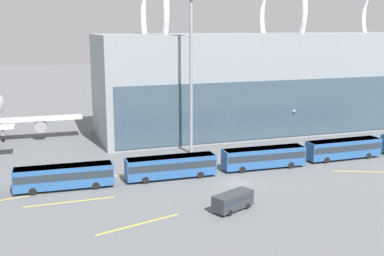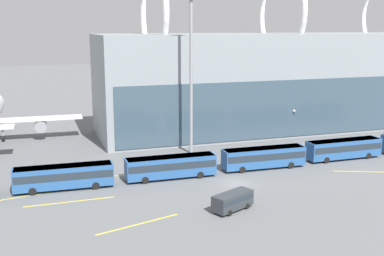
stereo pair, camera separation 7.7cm
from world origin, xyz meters
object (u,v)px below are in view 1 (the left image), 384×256
Objects in this scene: shuttle_bus_2 at (171,166)px; floodlight_mast at (191,52)px; shuttle_bus_3 at (264,156)px; service_van_foreground at (233,200)px; shuttle_bus_1 at (64,176)px; airliner_at_gate_far at (254,96)px; shuttle_bus_4 at (344,148)px.

shuttle_bus_2 is 20.75m from floodlight_mast.
shuttle_bus_3 reaches higher than service_van_foreground.
shuttle_bus_3 is at bearing 2.46° from shuttle_bus_1.
shuttle_bus_1 is at bearing -62.78° from service_van_foreground.
shuttle_bus_4 is at bearing -177.72° from airliner_at_gate_far.
shuttle_bus_3 is at bearing -153.65° from service_van_foreground.
floodlight_mast reaches higher than service_van_foreground.
shuttle_bus_3 is (-15.60, -35.86, -3.50)m from airliner_at_gate_far.
service_van_foreground is at bearing -97.67° from floodlight_mast.
shuttle_bus_2 is 14.36m from service_van_foreground.
shuttle_bus_3 is 2.28× the size of service_van_foreground.
floodlight_mast reaches higher than shuttle_bus_3.
shuttle_bus_1 is 1.00× the size of shuttle_bus_4.
shuttle_bus_3 is at bearing -57.49° from floodlight_mast.
shuttle_bus_2 reaches higher than service_van_foreground.
floodlight_mast is (-23.22, -23.90, 11.72)m from airliner_at_gate_far.
shuttle_bus_3 is 1.00× the size of shuttle_bus_4.
shuttle_bus_3 is (14.69, 0.25, 0.00)m from shuttle_bus_2.
floodlight_mast is at bearing 139.57° from airliner_at_gate_far.
shuttle_bus_4 is (44.06, 0.87, 0.00)m from shuttle_bus_1.
service_van_foreground is at bearing -35.35° from shuttle_bus_1.
service_van_foreground is at bearing -150.76° from shuttle_bus_4.
shuttle_bus_2 and shuttle_bus_3 have the same top height.
shuttle_bus_4 is (-0.91, -35.23, -3.50)m from airliner_at_gate_far.
shuttle_bus_1 is 1.00× the size of shuttle_bus_2.
shuttle_bus_3 is at bearing 1.91° from shuttle_bus_2.
airliner_at_gate_far reaches higher than service_van_foreground.
shuttle_bus_2 is at bearing 143.77° from airliner_at_gate_far.
shuttle_bus_4 is (29.37, 0.88, 0.00)m from shuttle_bus_2.
shuttle_bus_1 is 22.94m from service_van_foreground.
shuttle_bus_1 is 14.69m from shuttle_bus_2.
shuttle_bus_2 is (-30.28, -36.11, -3.50)m from airliner_at_gate_far.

